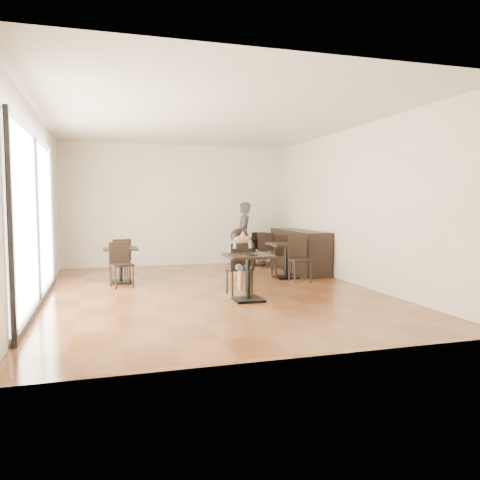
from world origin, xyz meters
name	(u,v)px	position (x,y,z in m)	size (l,w,h in m)	color
floor	(211,291)	(0.00, 0.00, 0.00)	(6.00, 8.00, 0.01)	brown
ceiling	(211,119)	(0.00, 0.00, 3.20)	(6.00, 8.00, 0.01)	silver
wall_back	(178,205)	(0.00, 4.00, 1.60)	(6.00, 0.01, 3.20)	silver
wall_front	(296,208)	(0.00, -4.00, 1.60)	(6.00, 0.01, 3.20)	silver
wall_left	(37,207)	(-3.00, 0.00, 1.60)	(0.01, 8.00, 3.20)	silver
wall_right	(354,206)	(3.00, 0.00, 1.60)	(0.01, 8.00, 3.20)	silver
storefront_window	(35,219)	(-2.97, -0.50, 1.40)	(0.04, 4.50, 2.60)	white
child_table	(248,278)	(0.41, -1.03, 0.40)	(0.75, 0.75, 0.79)	black
child_chair	(239,269)	(0.41, -0.48, 0.48)	(0.43, 0.43, 0.95)	black
child	(239,262)	(0.41, -0.48, 0.60)	(0.43, 0.60, 1.20)	slate
plate	(250,255)	(0.41, -1.13, 0.80)	(0.27, 0.27, 0.02)	black
pizza_slice	(242,238)	(0.41, -0.67, 1.04)	(0.28, 0.21, 0.06)	tan
adult_patron	(244,235)	(1.57, 3.08, 0.84)	(0.62, 0.40, 1.69)	#3B3A3F
cafe_table_mid	(286,261)	(1.93, 1.05, 0.39)	(0.73, 0.73, 0.78)	black
cafe_table_left	(121,265)	(-1.61, 1.42, 0.37)	(0.70, 0.70, 0.74)	black
cafe_table_back	(254,251)	(1.95, 3.38, 0.37)	(0.70, 0.70, 0.74)	black
chair_mid_a	(281,254)	(2.03, 1.60, 0.47)	(0.42, 0.42, 0.93)	black
chair_mid_b	(300,260)	(2.03, 0.50, 0.47)	(0.42, 0.42, 0.93)	black
chair_left_a	(120,259)	(-1.61, 1.97, 0.44)	(0.40, 0.40, 0.89)	black
chair_left_b	(122,265)	(-1.61, 0.87, 0.44)	(0.40, 0.40, 0.89)	black
chair_back_a	(258,248)	(2.10, 3.50, 0.44)	(0.40, 0.40, 0.89)	black
chair_back_b	(266,250)	(2.10, 2.83, 0.44)	(0.40, 0.40, 0.89)	black
service_counter	(299,251)	(2.65, 2.00, 0.50)	(0.60, 2.40, 1.00)	black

